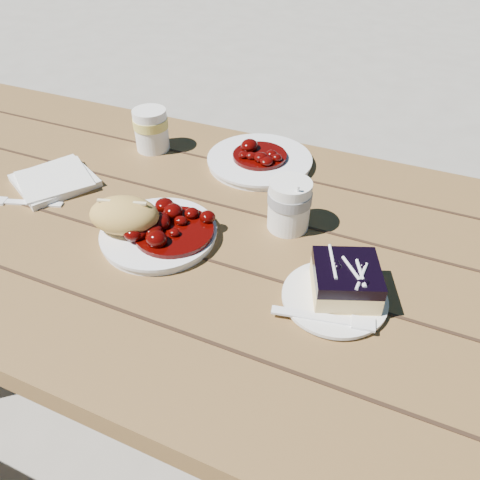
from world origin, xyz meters
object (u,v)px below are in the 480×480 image
at_px(bread_roll, 124,215).
at_px(second_plate, 260,161).
at_px(blueberry_cake, 346,279).
at_px(picnic_table, 197,284).
at_px(second_cup, 151,130).
at_px(main_plate, 159,234).
at_px(dessert_plate, 334,299).
at_px(coffee_cup, 289,205).

xyz_separation_m(bread_roll, second_plate, (0.13, 0.35, -0.04)).
height_order(bread_roll, blueberry_cake, bread_roll).
bearing_deg(blueberry_cake, picnic_table, 145.65).
bearing_deg(second_cup, main_plate, -56.49).
bearing_deg(picnic_table, second_plate, 82.83).
bearing_deg(blueberry_cake, bread_roll, 159.79).
bearing_deg(second_plate, second_cup, -172.53).
distance_m(main_plate, bread_roll, 0.07).
distance_m(second_plate, second_cup, 0.27).
relative_size(main_plate, second_cup, 2.13).
height_order(dessert_plate, blueberry_cake, blueberry_cake).
distance_m(dessert_plate, second_cup, 0.62).
bearing_deg(blueberry_cake, coffee_cup, 113.97).
height_order(dessert_plate, second_plate, second_plate).
bearing_deg(picnic_table, second_cup, 134.87).
xyz_separation_m(main_plate, coffee_cup, (0.21, 0.13, 0.04)).
bearing_deg(coffee_cup, main_plate, -148.11).
height_order(blueberry_cake, second_plate, blueberry_cake).
relative_size(bread_roll, blueberry_cake, 0.98).
height_order(main_plate, second_plate, same).
relative_size(blueberry_cake, second_plate, 0.56).
xyz_separation_m(picnic_table, main_plate, (-0.04, -0.06, 0.17)).
height_order(bread_roll, second_plate, bread_roll).
bearing_deg(main_plate, coffee_cup, 31.89).
bearing_deg(picnic_table, dessert_plate, -15.96).
relative_size(coffee_cup, second_plate, 0.42).
relative_size(main_plate, second_plate, 0.89).
relative_size(main_plate, bread_roll, 1.64).
bearing_deg(bread_roll, second_plate, 70.04).
bearing_deg(second_plate, blueberry_cake, -50.37).
distance_m(bread_roll, second_cup, 0.34).
distance_m(dessert_plate, coffee_cup, 0.21).
bearing_deg(dessert_plate, second_plate, 127.39).
xyz_separation_m(picnic_table, blueberry_cake, (0.31, -0.07, 0.20)).
relative_size(blueberry_cake, coffee_cup, 1.32).
bearing_deg(main_plate, blueberry_cake, -1.82).
bearing_deg(dessert_plate, picnic_table, 164.04).
bearing_deg(coffee_cup, second_cup, 157.91).
distance_m(blueberry_cake, coffee_cup, 0.20).
distance_m(picnic_table, dessert_plate, 0.36).
xyz_separation_m(bread_roll, blueberry_cake, (0.40, 0.01, -0.01)).
bearing_deg(blueberry_cake, second_plate, 108.15).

